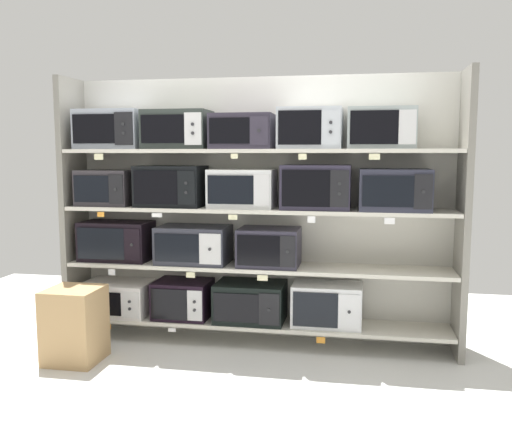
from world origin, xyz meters
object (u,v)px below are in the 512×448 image
object	(u,v)px
microwave_5	(194,244)
microwave_9	(242,189)
microwave_4	(117,241)
microwave_13	(178,130)
microwave_15	(310,129)
microwave_0	(118,297)
microwave_1	(183,299)
microwave_12	(111,130)
microwave_14	(244,132)
microwave_7	(108,188)
shipping_carton	(75,325)
microwave_2	(250,302)
microwave_3	(327,304)
microwave_11	(395,190)
microwave_6	(269,247)
microwave_8	(171,186)
microwave_16	(381,128)
microwave_10	(316,187)

from	to	relation	value
microwave_5	microwave_9	size ratio (longest dim) A/B	1.11
microwave_4	microwave_9	distance (m)	1.16
microwave_13	microwave_15	distance (m)	1.06
microwave_0	microwave_9	size ratio (longest dim) A/B	1.10
microwave_1	microwave_15	bearing A→B (deg)	0.00
microwave_12	microwave_14	size ratio (longest dim) A/B	1.12
microwave_7	shipping_carton	world-z (taller)	microwave_7
microwave_2	shipping_carton	world-z (taller)	shipping_carton
microwave_0	microwave_3	xyz separation A→B (m)	(1.75, -0.00, 0.03)
microwave_7	microwave_9	size ratio (longest dim) A/B	0.86
microwave_0	microwave_13	xyz separation A→B (m)	(0.55, -0.00, 1.39)
microwave_2	microwave_4	xyz separation A→B (m)	(-1.14, -0.00, 0.46)
microwave_2	microwave_11	xyz separation A→B (m)	(1.10, 0.00, 0.92)
microwave_0	microwave_9	xyz separation A→B (m)	(1.08, -0.00, 0.93)
microwave_1	microwave_12	xyz separation A→B (m)	(-0.59, 0.00, 1.38)
microwave_6	microwave_13	xyz separation A→B (m)	(-0.74, 0.00, 0.92)
microwave_9	microwave_12	size ratio (longest dim) A/B	0.96
microwave_7	microwave_8	xyz separation A→B (m)	(0.55, -0.00, 0.02)
shipping_carton	microwave_3	bearing A→B (deg)	19.38
microwave_8	microwave_16	xyz separation A→B (m)	(1.64, 0.00, 0.45)
microwave_9	microwave_16	size ratio (longest dim) A/B	1.04
microwave_1	microwave_14	distance (m)	1.45
microwave_1	microwave_4	size ratio (longest dim) A/B	0.79
microwave_7	microwave_10	size ratio (longest dim) A/B	0.85
microwave_16	microwave_13	bearing A→B (deg)	179.99
microwave_2	microwave_16	xyz separation A→B (m)	(0.99, -0.00, 1.37)
shipping_carton	microwave_14	bearing A→B (deg)	29.11
microwave_10	microwave_11	world-z (taller)	microwave_10
microwave_10	microwave_15	size ratio (longest dim) A/B	1.09
microwave_8	microwave_14	distance (m)	0.74
microwave_9	microwave_16	xyz separation A→B (m)	(1.06, -0.00, 0.46)
microwave_3	microwave_2	bearing A→B (deg)	179.97
microwave_16	microwave_8	bearing A→B (deg)	-180.00
microwave_8	microwave_15	distance (m)	1.20
microwave_3	microwave_13	bearing A→B (deg)	179.98
microwave_7	shipping_carton	distance (m)	1.16
microwave_2	microwave_12	world-z (taller)	microwave_12
microwave_1	microwave_11	xyz separation A→B (m)	(1.67, 0.00, 0.92)
microwave_2	microwave_4	distance (m)	1.23
microwave_5	shipping_carton	distance (m)	1.09
microwave_4	microwave_14	size ratio (longest dim) A/B	1.20
microwave_7	shipping_carton	xyz separation A→B (m)	(0.01, -0.64, -0.97)
microwave_11	microwave_10	bearing A→B (deg)	-179.96
microwave_0	shipping_carton	bearing A→B (deg)	-94.72
microwave_1	microwave_6	xyz separation A→B (m)	(0.72, 0.00, 0.46)
microwave_13	microwave_16	size ratio (longest dim) A/B	1.05
microwave_5	shipping_carton	bearing A→B (deg)	-138.73
microwave_4	microwave_6	bearing A→B (deg)	0.00
microwave_14	microwave_1	bearing A→B (deg)	-179.95
microwave_0	microwave_16	distance (m)	2.55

